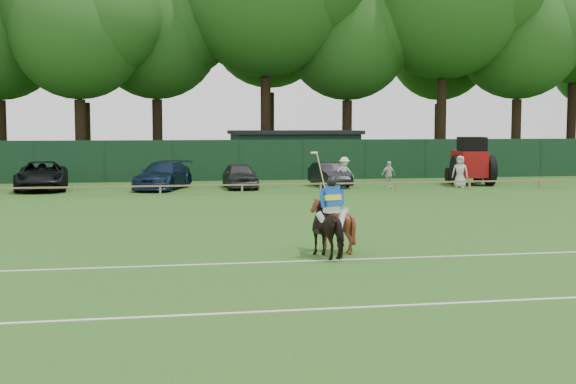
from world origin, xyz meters
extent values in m
plane|color=#1E4C14|center=(0.00, 0.00, 0.00)|extent=(160.00, 160.00, 0.00)
imported|color=black|center=(0.99, -0.50, 0.73)|extent=(1.25, 1.88, 1.46)
imported|color=maroon|center=(1.24, 0.40, 0.72)|extent=(1.36, 1.48, 1.43)
imported|color=black|center=(-9.02, 22.05, 0.75)|extent=(2.85, 5.58, 1.51)
imported|color=#122139|center=(-2.76, 21.47, 0.73)|extent=(3.68, 5.46, 1.47)
imported|color=#313134|center=(1.32, 21.36, 0.69)|extent=(1.66, 4.08, 1.38)
imported|color=black|center=(6.35, 21.64, 0.66)|extent=(1.72, 4.12, 1.32)
imported|color=white|center=(6.87, 20.44, 0.84)|extent=(1.17, 0.79, 1.68)
imported|color=silver|center=(9.19, 19.88, 0.73)|extent=(0.93, 0.60, 1.47)
imported|color=silver|center=(13.13, 19.54, 0.87)|extent=(1.01, 0.87, 1.74)
cube|color=silver|center=(0.99, -0.50, 1.25)|extent=(0.42, 0.35, 0.18)
cube|color=blue|center=(0.99, -0.50, 1.57)|extent=(0.47, 0.41, 0.51)
cube|color=#FFFE28|center=(0.99, -0.50, 1.55)|extent=(0.49, 0.40, 0.18)
sphere|color=black|center=(0.99, -0.50, 1.94)|extent=(0.25, 0.25, 0.25)
cylinder|color=silver|center=(1.25, -0.47, 0.95)|extent=(0.40, 0.42, 0.59)
cylinder|color=silver|center=(0.75, -0.62, 0.95)|extent=(0.45, 0.30, 0.59)
cube|color=silver|center=(1.24, 0.40, 1.23)|extent=(0.40, 0.32, 0.18)
cube|color=blue|center=(1.24, 0.40, 1.55)|extent=(0.45, 0.37, 0.51)
cube|color=#FFFE28|center=(1.24, 0.40, 1.53)|extent=(0.47, 0.35, 0.18)
sphere|color=black|center=(1.24, 0.40, 1.92)|extent=(0.25, 0.25, 0.25)
cylinder|color=silver|center=(1.49, 0.31, 0.93)|extent=(0.42, 0.32, 0.59)
cylinder|color=silver|center=(0.98, 0.40, 0.93)|extent=(0.41, 0.39, 0.59)
cylinder|color=tan|center=(0.96, 0.50, 2.10)|extent=(0.19, 0.61, 1.17)
cube|color=silver|center=(0.00, -6.00, 0.01)|extent=(60.00, 0.10, 0.01)
cube|color=silver|center=(0.00, -1.00, 0.01)|extent=(60.00, 0.10, 0.01)
cube|color=#997F5B|center=(0.00, 18.00, 0.45)|extent=(62.00, 0.08, 0.08)
cube|color=#14351E|center=(0.00, 27.00, 1.25)|extent=(92.00, 0.04, 2.50)
cube|color=#14331E|center=(6.00, 30.00, 1.40)|extent=(8.00, 4.00, 2.80)
cube|color=black|center=(6.00, 30.00, 2.92)|extent=(8.40, 4.40, 0.24)
cube|color=#9D0E0F|center=(14.52, 21.50, 1.19)|extent=(1.86, 2.92, 1.48)
cube|color=black|center=(14.46, 21.05, 2.22)|extent=(1.57, 1.66, 1.02)
cylinder|color=black|center=(13.45, 20.85, 0.85)|extent=(0.59, 1.74, 1.71)
cylinder|color=black|center=(15.36, 20.57, 0.85)|extent=(0.59, 1.74, 1.71)
cylinder|color=black|center=(13.84, 22.75, 0.45)|extent=(0.47, 0.95, 0.91)
cylinder|color=black|center=(15.53, 22.50, 0.45)|extent=(0.47, 0.95, 0.91)
camera|label=1|loc=(-3.77, -19.72, 3.44)|focal=48.00mm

